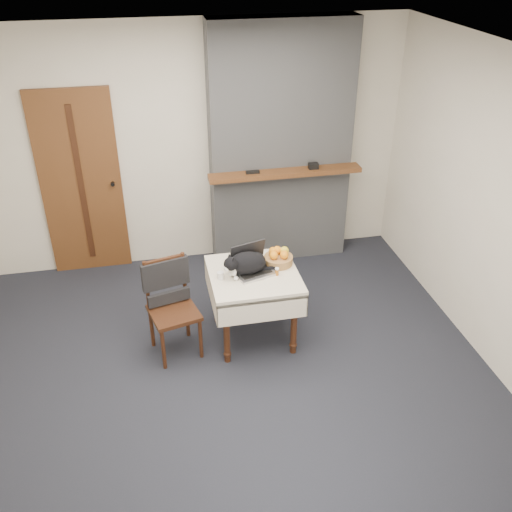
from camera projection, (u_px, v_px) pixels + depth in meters
The scene contains 12 objects.
ground at pixel (228, 367), 4.99m from camera, with size 4.50×4.50×0.00m, color black.
room_shell at pixel (213, 158), 4.48m from camera, with size 4.52×4.01×2.61m.
door at pixel (81, 185), 5.94m from camera, with size 0.82×0.10×2.00m.
chimney at pixel (280, 147), 6.04m from camera, with size 1.62×0.48×2.60m.
side_table at pixel (254, 284), 5.07m from camera, with size 0.78×0.78×0.70m.
laptop at pixel (252, 265), 5.02m from camera, with size 0.40×0.37×0.25m.
cat at pixel (248, 263), 4.96m from camera, with size 0.50×0.31×0.24m.
cream_jar at pixel (220, 276), 4.92m from camera, with size 0.06×0.06×0.07m, color silver.
pill_bottle at pixel (277, 271), 4.97m from camera, with size 0.03×0.03×0.07m.
fruit_basket at pixel (278, 258), 5.12m from camera, with size 0.26×0.26×0.15m.
desk_clutter at pixel (276, 267), 5.10m from camera, with size 0.16×0.02×0.01m, color black.
chair at pixel (169, 294), 4.96m from camera, with size 0.49×0.48×0.90m.
Camera 1 is at (-0.53, -3.77, 3.38)m, focal length 40.00 mm.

